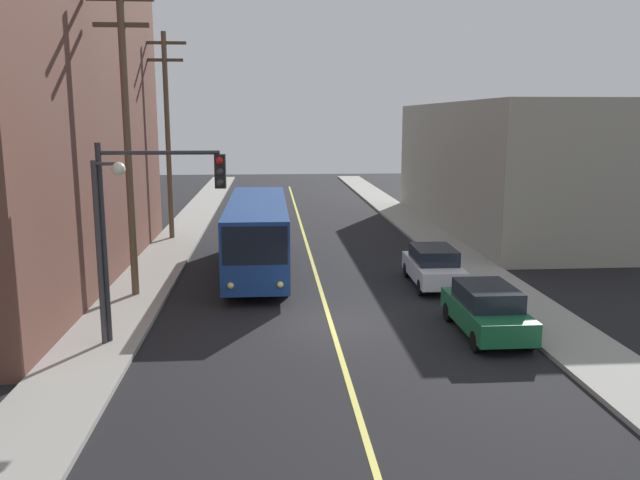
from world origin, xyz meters
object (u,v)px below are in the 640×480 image
utility_pole_near (127,130)px  traffic_signal_left_corner (154,205)px  street_lamp_left (105,226)px  city_bus (258,232)px  utility_pole_mid (167,128)px  parked_car_white (433,266)px  parked_car_green (487,309)px

utility_pole_near → traffic_signal_left_corner: (1.82, -5.42, -2.12)m
utility_pole_near → street_lamp_left: 6.23m
utility_pole_near → street_lamp_left: size_ratio=2.09×
city_bus → traffic_signal_left_corner: (-2.84, -9.51, 2.49)m
utility_pole_mid → parked_car_white: bearing=-42.4°
city_bus → street_lamp_left: bearing=-113.7°
parked_car_white → street_lamp_left: street_lamp_left is taller
utility_pole_near → street_lamp_left: utility_pole_near is taller
city_bus → utility_pole_mid: 10.51m
utility_pole_near → city_bus: bearing=41.2°
parked_car_green → parked_car_white: bearing=91.4°
utility_pole_mid → utility_pole_near: bearing=-88.3°
utility_pole_mid → parked_car_green: bearing=-54.6°
traffic_signal_left_corner → parked_car_green: bearing=0.4°
city_bus → utility_pole_near: bearing=-138.8°
street_lamp_left → parked_car_green: bearing=1.3°
parked_car_white → utility_pole_near: 13.20m
city_bus → utility_pole_near: utility_pole_near is taller
utility_pole_mid → street_lamp_left: utility_pole_mid is taller
city_bus → utility_pole_mid: size_ratio=1.08×
parked_car_green → street_lamp_left: size_ratio=0.80×
city_bus → utility_pole_mid: (-5.02, 8.06, 4.50)m
utility_pole_near → utility_pole_mid: utility_pole_near is taller
parked_car_green → traffic_signal_left_corner: (-10.26, -0.08, 3.46)m
parked_car_white → utility_pole_near: bearing=-175.6°
city_bus → traffic_signal_left_corner: bearing=-106.7°
parked_car_green → parked_car_white: 6.26m
parked_car_green → utility_pole_near: bearing=156.1°
utility_pole_near → utility_pole_mid: size_ratio=1.02×
street_lamp_left → utility_pole_near: bearing=94.1°
parked_car_white → traffic_signal_left_corner: bearing=-147.9°
parked_car_green → utility_pole_near: size_ratio=0.38×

